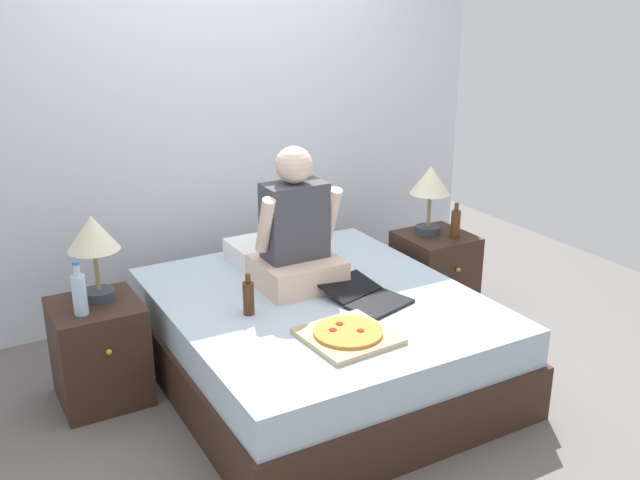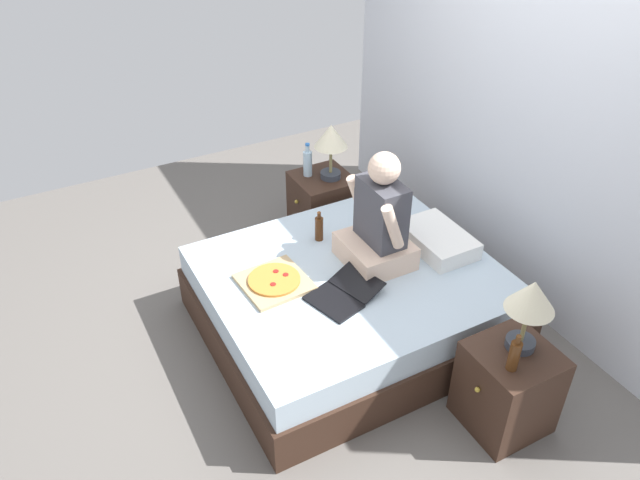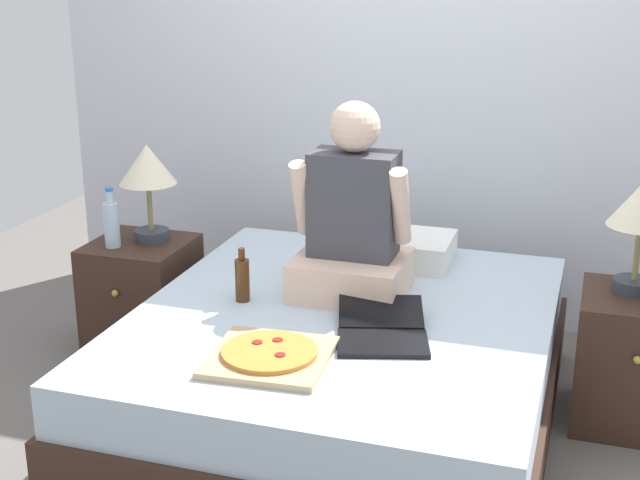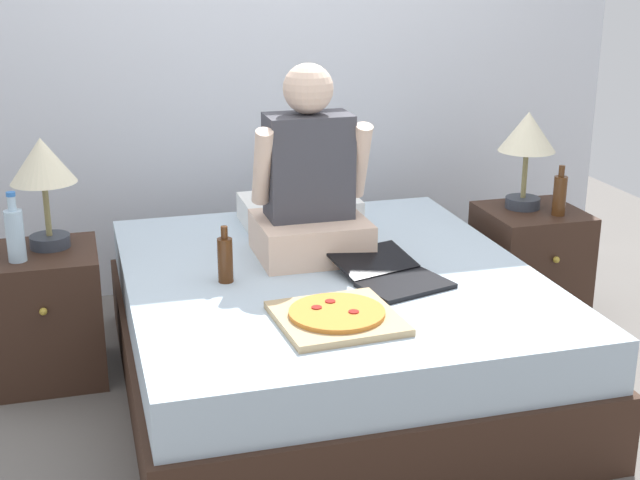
{
  "view_description": "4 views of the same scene",
  "coord_description": "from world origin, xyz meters",
  "px_view_note": "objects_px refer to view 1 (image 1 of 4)",
  "views": [
    {
      "loc": [
        -1.72,
        -3.05,
        2.05
      ],
      "look_at": [
        0.02,
        0.02,
        0.8
      ],
      "focal_mm": 40.0,
      "sensor_mm": 36.0,
      "label": 1
    },
    {
      "loc": [
        2.69,
        -1.67,
        2.96
      ],
      "look_at": [
        -0.08,
        -0.18,
        0.75
      ],
      "focal_mm": 35.0,
      "sensor_mm": 36.0,
      "label": 2
    },
    {
      "loc": [
        0.89,
        -3.05,
        1.82
      ],
      "look_at": [
        -0.1,
        0.0,
        0.77
      ],
      "focal_mm": 50.0,
      "sensor_mm": 36.0,
      "label": 3
    },
    {
      "loc": [
        -0.92,
        -3.15,
        1.7
      ],
      "look_at": [
        -0.07,
        -0.1,
        0.66
      ],
      "focal_mm": 50.0,
      "sensor_mm": 36.0,
      "label": 4
    }
  ],
  "objects_px": {
    "person_seated": "(296,236)",
    "laptop": "(370,298)",
    "water_bottle": "(79,293)",
    "pizza_box": "(348,335)",
    "bed": "(319,338)",
    "lamp_on_left_nightstand": "(93,239)",
    "nightstand_left": "(100,352)",
    "nightstand_right": "(434,274)",
    "beer_bottle_on_bed": "(249,297)",
    "beer_bottle": "(456,223)",
    "lamp_on_right_nightstand": "(430,185)"
  },
  "relations": [
    {
      "from": "bed",
      "to": "beer_bottle_on_bed",
      "type": "height_order",
      "value": "beer_bottle_on_bed"
    },
    {
      "from": "lamp_on_left_nightstand",
      "to": "water_bottle",
      "type": "height_order",
      "value": "lamp_on_left_nightstand"
    },
    {
      "from": "nightstand_left",
      "to": "beer_bottle",
      "type": "height_order",
      "value": "beer_bottle"
    },
    {
      "from": "bed",
      "to": "water_bottle",
      "type": "height_order",
      "value": "water_bottle"
    },
    {
      "from": "nightstand_left",
      "to": "nightstand_right",
      "type": "bearing_deg",
      "value": 0.0
    },
    {
      "from": "lamp_on_right_nightstand",
      "to": "pizza_box",
      "type": "xyz_separation_m",
      "value": [
        -1.18,
        -0.92,
        -0.36
      ]
    },
    {
      "from": "lamp_on_left_nightstand",
      "to": "laptop",
      "type": "height_order",
      "value": "lamp_on_left_nightstand"
    },
    {
      "from": "pizza_box",
      "to": "laptop",
      "type": "bearing_deg",
      "value": 43.36
    },
    {
      "from": "bed",
      "to": "pizza_box",
      "type": "relative_size",
      "value": 4.36
    },
    {
      "from": "nightstand_left",
      "to": "laptop",
      "type": "bearing_deg",
      "value": -23.79
    },
    {
      "from": "nightstand_left",
      "to": "pizza_box",
      "type": "distance_m",
      "value": 1.33
    },
    {
      "from": "nightstand_right",
      "to": "person_seated",
      "type": "relative_size",
      "value": 0.7
    },
    {
      "from": "water_bottle",
      "to": "person_seated",
      "type": "distance_m",
      "value": 1.16
    },
    {
      "from": "bed",
      "to": "lamp_on_left_nightstand",
      "type": "distance_m",
      "value": 1.3
    },
    {
      "from": "nightstand_left",
      "to": "person_seated",
      "type": "xyz_separation_m",
      "value": [
        1.07,
        -0.17,
        0.51
      ]
    },
    {
      "from": "bed",
      "to": "beer_bottle",
      "type": "xyz_separation_m",
      "value": [
        1.16,
        0.28,
        0.4
      ]
    },
    {
      "from": "nightstand_left",
      "to": "beer_bottle_on_bed",
      "type": "height_order",
      "value": "beer_bottle_on_bed"
    },
    {
      "from": "person_seated",
      "to": "pizza_box",
      "type": "height_order",
      "value": "person_seated"
    },
    {
      "from": "nightstand_right",
      "to": "pizza_box",
      "type": "relative_size",
      "value": 1.27
    },
    {
      "from": "lamp_on_left_nightstand",
      "to": "water_bottle",
      "type": "distance_m",
      "value": 0.28
    },
    {
      "from": "water_bottle",
      "to": "pizza_box",
      "type": "distance_m",
      "value": 1.32
    },
    {
      "from": "person_seated",
      "to": "water_bottle",
      "type": "bearing_deg",
      "value": 175.81
    },
    {
      "from": "person_seated",
      "to": "pizza_box",
      "type": "distance_m",
      "value": 0.75
    },
    {
      "from": "lamp_on_right_nightstand",
      "to": "beer_bottle",
      "type": "xyz_separation_m",
      "value": [
        0.1,
        -0.15,
        -0.23
      ]
    },
    {
      "from": "lamp_on_right_nightstand",
      "to": "beer_bottle_on_bed",
      "type": "bearing_deg",
      "value": -163.22
    },
    {
      "from": "lamp_on_left_nightstand",
      "to": "nightstand_right",
      "type": "height_order",
      "value": "lamp_on_left_nightstand"
    },
    {
      "from": "nightstand_left",
      "to": "lamp_on_right_nightstand",
      "type": "distance_m",
      "value": 2.23
    },
    {
      "from": "person_seated",
      "to": "beer_bottle_on_bed",
      "type": "relative_size",
      "value": 3.55
    },
    {
      "from": "laptop",
      "to": "beer_bottle_on_bed",
      "type": "bearing_deg",
      "value": 164.05
    },
    {
      "from": "lamp_on_right_nightstand",
      "to": "bed",
      "type": "bearing_deg",
      "value": -157.85
    },
    {
      "from": "water_bottle",
      "to": "lamp_on_left_nightstand",
      "type": "bearing_deg",
      "value": 49.4
    },
    {
      "from": "lamp_on_left_nightstand",
      "to": "water_bottle",
      "type": "bearing_deg",
      "value": -130.6
    },
    {
      "from": "water_bottle",
      "to": "laptop",
      "type": "height_order",
      "value": "water_bottle"
    },
    {
      "from": "person_seated",
      "to": "laptop",
      "type": "xyz_separation_m",
      "value": [
        0.23,
        -0.4,
        -0.27
      ]
    },
    {
      "from": "lamp_on_left_nightstand",
      "to": "beer_bottle_on_bed",
      "type": "bearing_deg",
      "value": -34.85
    },
    {
      "from": "laptop",
      "to": "nightstand_right",
      "type": "bearing_deg",
      "value": 32.67
    },
    {
      "from": "water_bottle",
      "to": "nightstand_left",
      "type": "bearing_deg",
      "value": 48.35
    },
    {
      "from": "nightstand_right",
      "to": "lamp_on_right_nightstand",
      "type": "bearing_deg",
      "value": 120.93
    },
    {
      "from": "nightstand_right",
      "to": "beer_bottle",
      "type": "bearing_deg",
      "value": -54.99
    },
    {
      "from": "pizza_box",
      "to": "beer_bottle_on_bed",
      "type": "relative_size",
      "value": 1.94
    },
    {
      "from": "bed",
      "to": "lamp_on_right_nightstand",
      "type": "relative_size",
      "value": 4.12
    },
    {
      "from": "bed",
      "to": "nightstand_right",
      "type": "height_order",
      "value": "nightstand_right"
    },
    {
      "from": "laptop",
      "to": "water_bottle",
      "type": "bearing_deg",
      "value": 160.72
    },
    {
      "from": "beer_bottle_on_bed",
      "to": "pizza_box",
      "type": "bearing_deg",
      "value": -58.12
    },
    {
      "from": "nightstand_left",
      "to": "nightstand_right",
      "type": "relative_size",
      "value": 1.0
    },
    {
      "from": "bed",
      "to": "lamp_on_left_nightstand",
      "type": "height_order",
      "value": "lamp_on_left_nightstand"
    },
    {
      "from": "lamp_on_left_nightstand",
      "to": "person_seated",
      "type": "relative_size",
      "value": 0.58
    },
    {
      "from": "nightstand_right",
      "to": "lamp_on_right_nightstand",
      "type": "relative_size",
      "value": 1.2
    },
    {
      "from": "nightstand_left",
      "to": "water_bottle",
      "type": "relative_size",
      "value": 1.96
    },
    {
      "from": "bed",
      "to": "person_seated",
      "type": "relative_size",
      "value": 2.38
    }
  ]
}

